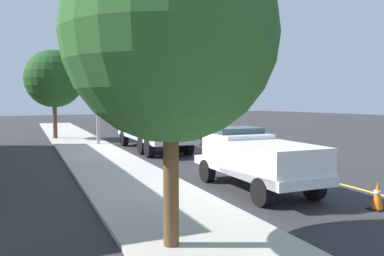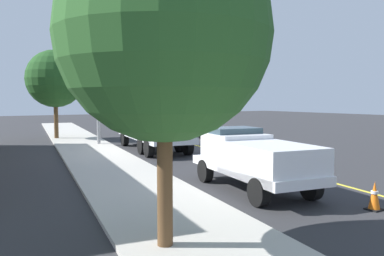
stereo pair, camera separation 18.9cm
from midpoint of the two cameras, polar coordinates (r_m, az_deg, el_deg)
The scene contains 12 objects.
ground at distance 24.72m, azimuth 2.54°, elevation -3.02°, with size 120.00×120.00×0.00m, color #2D2D30.
sidewalk_far_side at distance 22.63m, azimuth -13.86°, elevation -3.66°, with size 60.00×3.60×0.12m, color #B2ADA3.
lane_centre_stripe at distance 24.72m, azimuth 2.54°, elevation -3.01°, with size 50.00×0.16×0.01m, color yellow.
utility_bucket_truck at distance 24.09m, azimuth -5.60°, elevation 0.59°, with size 8.49×3.76×6.36m.
service_pickup_truck at distance 13.49m, azimuth 9.40°, elevation -4.32°, with size 5.86×2.96×2.06m.
passing_minivan at distance 32.80m, azimuth 0.60°, elevation 0.47°, with size 5.04×2.63×1.69m.
traffic_cone_leading at distance 12.27m, azimuth 25.50°, elevation -8.94°, with size 0.40×0.40×0.82m.
traffic_cone_mid_front at distance 20.14m, azimuth 3.20°, elevation -3.67°, with size 0.40×0.40×0.71m.
traffic_cone_mid_rear at distance 27.97m, azimuth -3.33°, elevation -1.37°, with size 0.40×0.40×0.80m.
traffic_signal_mast at distance 25.38m, azimuth -12.75°, elevation 10.68°, with size 5.99×1.20×8.84m.
street_tree_left at distance 7.93m, azimuth -3.39°, elevation 13.30°, with size 4.27×4.27×6.50m.
street_tree_right at distance 31.86m, azimuth -19.20°, elevation 6.80°, with size 4.40×4.40×6.89m.
Camera 2 is at (-20.27, 13.80, 3.10)m, focal length 36.53 mm.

